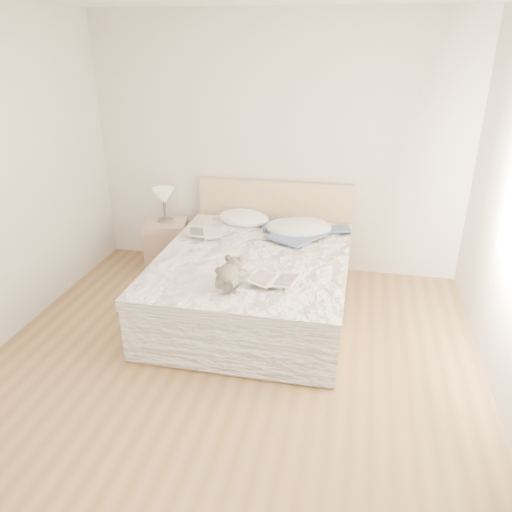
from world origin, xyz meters
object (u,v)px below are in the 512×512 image
teddy_bear (228,282)px  table_lamp (164,198)px  nightstand (167,246)px  photo_book (205,234)px  bed (255,280)px  childrens_book (274,280)px

teddy_bear → table_lamp: bearing=125.2°
nightstand → teddy_bear: bearing=-52.2°
table_lamp → photo_book: bearing=-36.2°
bed → nightstand: 1.33m
photo_book → childrens_book: 1.22m
nightstand → childrens_book: 1.95m
bed → photo_book: bearing=154.8°
nightstand → photo_book: 0.79m
table_lamp → teddy_bear: table_lamp is taller
nightstand → photo_book: (0.59, -0.40, 0.35)m
nightstand → bed: bearing=-30.0°
table_lamp → childrens_book: size_ratio=0.97×
table_lamp → bed: bearing=-31.1°
nightstand → teddy_bear: teddy_bear is taller
bed → photo_book: bed is taller
nightstand → childrens_book: size_ratio=1.45×
childrens_book → teddy_bear: (-0.35, -0.14, 0.02)m
table_lamp → childrens_book: (1.45, -1.30, -0.20)m
table_lamp → photo_book: table_lamp is taller
bed → nightstand: bed is taller
childrens_book → teddy_bear: 0.38m
childrens_book → nightstand: bearing=150.1°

